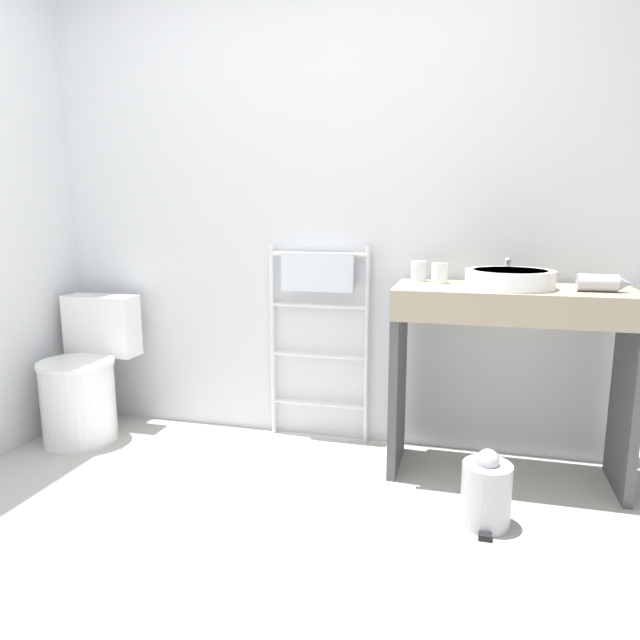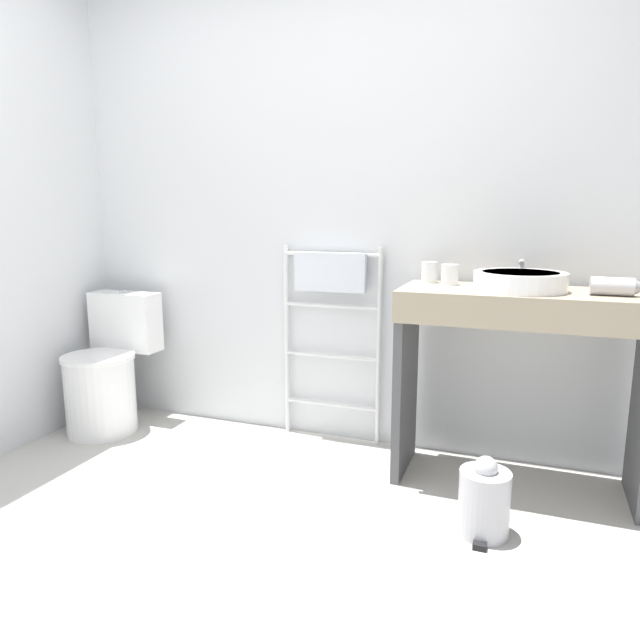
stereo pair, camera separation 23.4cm
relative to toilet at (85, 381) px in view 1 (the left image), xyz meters
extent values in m
plane|color=#B2AFA8|center=(1.22, -1.20, -0.32)|extent=(12.00, 12.00, 0.00)
cube|color=silver|center=(1.22, 0.41, 0.94)|extent=(3.20, 0.12, 2.52)
cylinder|color=white|center=(0.00, -0.06, -0.10)|extent=(0.38, 0.38, 0.42)
cylinder|color=white|center=(0.00, -0.06, 0.12)|extent=(0.39, 0.39, 0.02)
cube|color=white|center=(0.00, 0.18, 0.27)|extent=(0.41, 0.15, 0.34)
cylinder|color=silver|center=(0.00, 0.18, 0.45)|extent=(0.05, 0.05, 0.01)
cylinder|color=silver|center=(0.97, 0.31, 0.21)|extent=(0.02, 0.02, 1.05)
cylinder|color=silver|center=(1.49, 0.31, 0.21)|extent=(0.02, 0.02, 1.05)
cylinder|color=silver|center=(1.23, 0.31, -0.13)|extent=(0.52, 0.02, 0.02)
cylinder|color=silver|center=(1.23, 0.31, 0.14)|extent=(0.52, 0.02, 0.02)
cylinder|color=silver|center=(1.23, 0.31, 0.42)|extent=(0.52, 0.02, 0.02)
cylinder|color=silver|center=(1.23, 0.31, 0.69)|extent=(0.52, 0.02, 0.02)
cube|color=silver|center=(1.23, 0.29, 0.60)|extent=(0.38, 0.04, 0.20)
cube|color=gray|center=(2.18, 0.08, 0.56)|extent=(1.03, 0.46, 0.03)
cube|color=gray|center=(2.18, -0.14, 0.49)|extent=(1.03, 0.02, 0.10)
cube|color=#4C4C4F|center=(1.69, 0.08, 0.11)|extent=(0.04, 0.39, 0.85)
cube|color=#4C4C4F|center=(2.68, 0.08, 0.11)|extent=(0.04, 0.39, 0.85)
cylinder|color=white|center=(2.17, 0.06, 0.61)|extent=(0.38, 0.38, 0.08)
cylinder|color=silver|center=(2.17, 0.06, 0.65)|extent=(0.31, 0.31, 0.01)
cylinder|color=silver|center=(2.17, 0.28, 0.63)|extent=(0.02, 0.02, 0.12)
cylinder|color=silver|center=(2.17, 0.23, 0.68)|extent=(0.02, 0.09, 0.02)
cylinder|color=white|center=(1.76, 0.21, 0.62)|extent=(0.08, 0.08, 0.10)
cylinder|color=white|center=(1.86, 0.16, 0.62)|extent=(0.08, 0.08, 0.09)
cylinder|color=#B7B7BC|center=(2.51, 0.03, 0.61)|extent=(0.16, 0.07, 0.07)
cone|color=#9C9CA0|center=(2.62, 0.03, 0.61)|extent=(0.06, 0.06, 0.06)
cube|color=#B7B7BC|center=(2.48, 0.11, 0.61)|extent=(0.04, 0.08, 0.05)
cylinder|color=#B7B7BC|center=(2.10, -0.39, -0.19)|extent=(0.19, 0.19, 0.26)
sphere|color=#B7B7BC|center=(2.10, -0.39, -0.04)|extent=(0.09, 0.09, 0.09)
cube|color=black|center=(2.10, -0.50, -0.30)|extent=(0.05, 0.04, 0.02)
camera|label=1|loc=(1.99, -2.55, 0.90)|focal=32.00mm
camera|label=2|loc=(2.21, -2.48, 0.90)|focal=32.00mm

